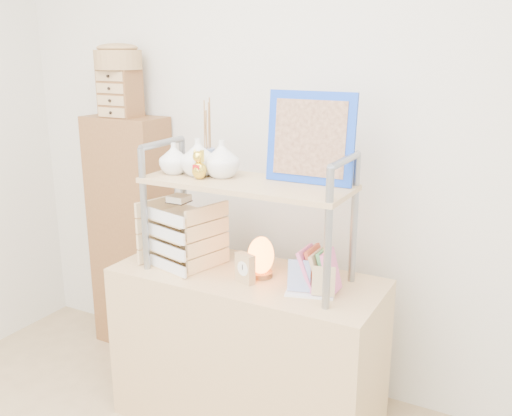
{
  "coord_description": "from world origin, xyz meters",
  "views": [
    {
      "loc": [
        1.13,
        -0.84,
        1.72
      ],
      "look_at": [
        0.05,
        1.2,
        1.06
      ],
      "focal_mm": 40.0,
      "sensor_mm": 36.0,
      "label": 1
    }
  ],
  "objects_px": {
    "cabinet": "(132,234)",
    "letter_tray": "(181,237)",
    "salt_lamp": "(261,256)",
    "desk": "(247,350)"
  },
  "relations": [
    {
      "from": "desk",
      "to": "cabinet",
      "type": "xyz_separation_m",
      "value": [
        -0.96,
        0.37,
        0.3
      ]
    },
    {
      "from": "letter_tray",
      "to": "salt_lamp",
      "type": "bearing_deg",
      "value": 6.86
    },
    {
      "from": "cabinet",
      "to": "letter_tray",
      "type": "relative_size",
      "value": 4.09
    },
    {
      "from": "desk",
      "to": "cabinet",
      "type": "bearing_deg",
      "value": 158.98
    },
    {
      "from": "cabinet",
      "to": "salt_lamp",
      "type": "relative_size",
      "value": 7.41
    },
    {
      "from": "desk",
      "to": "salt_lamp",
      "type": "height_order",
      "value": "salt_lamp"
    },
    {
      "from": "letter_tray",
      "to": "cabinet",
      "type": "bearing_deg",
      "value": 147.68
    },
    {
      "from": "desk",
      "to": "cabinet",
      "type": "distance_m",
      "value": 1.07
    },
    {
      "from": "cabinet",
      "to": "letter_tray",
      "type": "distance_m",
      "value": 0.79
    },
    {
      "from": "cabinet",
      "to": "salt_lamp",
      "type": "distance_m",
      "value": 1.1
    }
  ]
}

